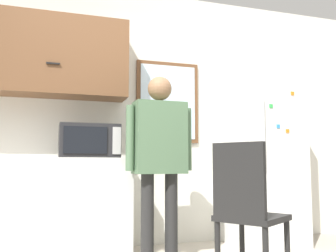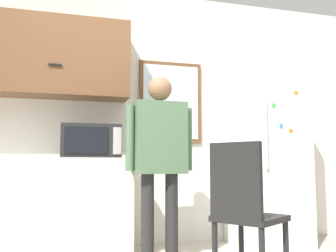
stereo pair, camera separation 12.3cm
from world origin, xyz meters
name	(u,v)px [view 2 (the right image)]	position (x,y,z in m)	size (l,w,h in m)	color
back_wall	(128,115)	(0.00, 1.78, 1.35)	(6.00, 0.06, 2.70)	silver
counter	(5,209)	(-1.12, 1.44, 0.44)	(2.16, 0.61, 0.89)	silver
upper_cabinets	(14,55)	(-1.12, 1.57, 1.85)	(2.16, 0.36, 0.77)	brown
microwave	(90,141)	(-0.41, 1.33, 1.03)	(0.52, 0.37, 0.30)	#232326
person	(160,148)	(0.15, 1.02, 0.97)	(0.60, 0.24, 1.59)	black
refrigerator	(265,150)	(1.40, 1.40, 0.97)	(0.69, 0.70, 1.94)	white
chair	(244,207)	(0.56, 0.26, 0.54)	(0.58, 0.58, 0.98)	black
window	(171,102)	(0.45, 1.73, 1.50)	(0.69, 0.05, 0.88)	brown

